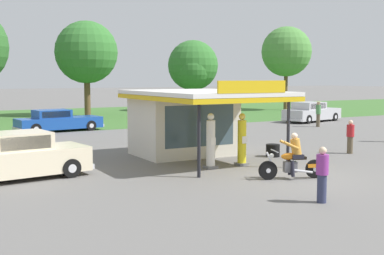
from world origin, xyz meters
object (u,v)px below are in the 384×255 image
gas_pump_offside (242,141)px  parked_car_second_row_spare (312,112)px  parked_car_back_row_right (58,121)px  spare_tire_stack (273,150)px  motorcycle_with_rider (293,160)px  bystander_admiring_sedan (318,113)px  featured_classic_sedan (15,158)px  bystander_strolling_foreground (322,174)px  parked_car_back_row_centre_right (206,114)px  bystander_chatting_near_pumps (350,136)px  gas_pump_nearside (211,143)px

gas_pump_offside → parked_car_second_row_spare: (16.01, 13.57, -0.23)m
parked_car_back_row_right → spare_tire_stack: bearing=-69.4°
parked_car_second_row_spare → motorcycle_with_rider: bearing=-134.0°
bystander_admiring_sedan → motorcycle_with_rider: bearing=-135.7°
bystander_admiring_sedan → featured_classic_sedan: bearing=-158.3°
bystander_strolling_foreground → bystander_admiring_sedan: bystander_admiring_sedan is taller
spare_tire_stack → bystander_strolling_foreground: bearing=-118.7°
bystander_admiring_sedan → parked_car_back_row_centre_right: bearing=127.6°
motorcycle_with_rider → bystander_chatting_near_pumps: motorcycle_with_rider is taller
bystander_admiring_sedan → gas_pump_offside: bearing=-143.1°
featured_classic_sedan → spare_tire_stack: featured_classic_sedan is taller
gas_pump_nearside → bystander_admiring_sedan: size_ratio=1.19×
parked_car_back_row_centre_right → spare_tire_stack: bearing=-110.6°
parked_car_second_row_spare → featured_classic_sedan: bearing=-153.6°
bystander_chatting_near_pumps → bystander_strolling_foreground: bearing=-140.9°
parked_car_back_row_right → gas_pump_offside: bearing=-78.7°
parked_car_second_row_spare → bystander_chatting_near_pumps: bearing=-126.6°
gas_pump_nearside → featured_classic_sedan: gas_pump_nearside is taller
motorcycle_with_rider → gas_pump_nearside: bearing=114.9°
motorcycle_with_rider → parked_car_back_row_right: (-3.18, 19.11, -0.01)m
parked_car_back_row_right → parked_car_second_row_spare: bearing=-7.4°
gas_pump_nearside → gas_pump_offside: 1.43m
bystander_chatting_near_pumps → spare_tire_stack: (-3.62, 0.99, -0.53)m
gas_pump_offside → gas_pump_nearside: bearing=180.0°
motorcycle_with_rider → bystander_chatting_near_pumps: 6.85m
motorcycle_with_rider → parked_car_back_row_right: bearing=99.5°
gas_pump_nearside → gas_pump_offside: size_ratio=1.03×
gas_pump_nearside → bystander_strolling_foreground: (-0.02, -5.96, -0.15)m
featured_classic_sedan → bystander_chatting_near_pumps: bearing=-5.5°
bystander_strolling_foreground → spare_tire_stack: bearing=61.3°
gas_pump_nearside → bystander_strolling_foreground: 5.96m
gas_pump_nearside → featured_classic_sedan: 7.02m
parked_car_second_row_spare → bystander_admiring_sedan: bearing=-126.2°
gas_pump_offside → bystander_strolling_foreground: bearing=-103.7°
spare_tire_stack → gas_pump_nearside: bearing=-163.7°
motorcycle_with_rider → bystander_admiring_sedan: bearing=44.3°
featured_classic_sedan → gas_pump_nearside: bearing=-12.4°
bystander_chatting_near_pumps → gas_pump_offside: bearing=-178.7°
gas_pump_offside → spare_tire_stack: bearing=25.0°
gas_pump_nearside → bystander_admiring_sedan: gas_pump_nearside is taller
bystander_chatting_near_pumps → motorcycle_with_rider: bearing=-152.3°
parked_car_back_row_centre_right → parked_car_back_row_right: bearing=-176.0°
gas_pump_nearside → parked_car_second_row_spare: size_ratio=0.37×
motorcycle_with_rider → parked_car_back_row_centre_right: size_ratio=0.44×
parked_car_back_row_right → parked_car_second_row_spare: parked_car_second_row_spare is taller
gas_pump_offside → bystander_admiring_sedan: size_ratio=1.15×
gas_pump_offside → featured_classic_sedan: size_ratio=0.39×
gas_pump_nearside → motorcycle_with_rider: gas_pump_nearside is taller
bystander_admiring_sedan → parked_car_back_row_right: bearing=160.6°
bystander_chatting_near_pumps → bystander_strolling_foreground: bystander_strolling_foreground is taller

